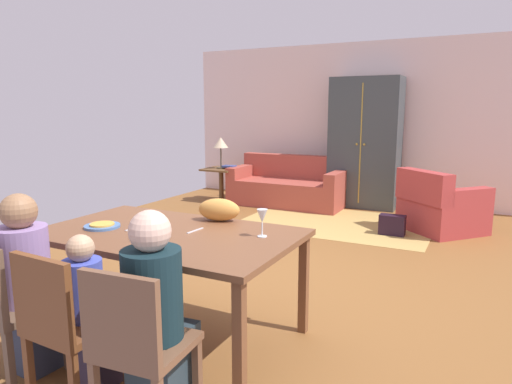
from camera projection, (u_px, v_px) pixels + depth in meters
name	position (u px, v px, depth m)	size (l,w,h in m)	color
ground_plane	(297.00, 256.00, 5.06)	(6.67, 6.53, 0.02)	brown
back_wall	(371.00, 124.00, 7.73)	(6.67, 0.10, 2.70)	silver
dining_table	(168.00, 241.00, 3.15)	(1.77, 1.06, 0.76)	brown
plate_near_man	(102.00, 226.00, 3.25)	(0.25, 0.25, 0.02)	#476FAA
pizza_near_man	(102.00, 224.00, 3.24)	(0.17, 0.17, 0.01)	gold
plate_near_child	(150.00, 237.00, 2.98)	(0.25, 0.25, 0.02)	#5472A3
pizza_near_child	(150.00, 235.00, 2.97)	(0.17, 0.17, 0.01)	tan
wine_glass	(262.00, 217.00, 2.99)	(0.07, 0.07, 0.19)	silver
fork	(133.00, 228.00, 3.21)	(0.02, 0.15, 0.01)	silver
knife	(195.00, 231.00, 3.15)	(0.01, 0.17, 0.01)	silver
dining_chair_man	(4.00, 303.00, 2.62)	(0.45, 0.45, 0.87)	brown
person_man	(31.00, 289.00, 2.77)	(0.30, 0.41, 1.11)	#374057
dining_chair_child	(63.00, 320.00, 2.40)	(0.44, 0.44, 0.87)	brown
person_child	(90.00, 318.00, 2.56)	(0.22, 0.29, 0.92)	#352C40
dining_chair_woman	(136.00, 342.00, 2.18)	(0.46, 0.46, 0.87)	brown
person_woman	(158.00, 322.00, 2.34)	(0.30, 0.41, 1.11)	#273741
cat	(219.00, 210.00, 3.43)	(0.32, 0.16, 0.17)	#CF8C3F
area_rug	(337.00, 222.00, 6.50)	(2.60, 1.80, 0.01)	tan
couch	(288.00, 187.00, 7.70)	(1.90, 0.86, 0.82)	#A14337
armchair	(440.00, 208.00, 5.99)	(1.21, 1.21, 0.82)	#A53534
armoire	(365.00, 143.00, 7.44)	(1.10, 0.59, 2.10)	#3A4245
side_table	(221.00, 180.00, 7.98)	(0.56, 0.56, 0.58)	brown
table_lamp	(221.00, 144.00, 7.86)	(0.26, 0.26, 0.54)	#433B2C
book_lower	(232.00, 168.00, 7.90)	(0.22, 0.16, 0.03)	#A43626
book_upper	(229.00, 166.00, 7.88)	(0.22, 0.16, 0.03)	#364687
handbag	(392.00, 225.00, 5.85)	(0.32, 0.16, 0.26)	black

